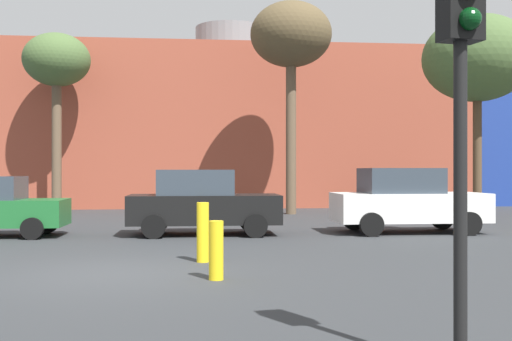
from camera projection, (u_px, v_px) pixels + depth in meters
ground_plane at (113, 273)px, 10.86m from camera, size 200.00×200.00×0.00m
building_backdrop at (230, 133)px, 35.68m from camera, size 36.17×12.51×10.05m
parked_car_2 at (202, 202)px, 17.40m from camera, size 4.23×2.07×1.83m
parked_car_3 at (407, 201)px, 17.98m from camera, size 4.34×2.13×1.88m
traffic_light_near_right at (462, 54)px, 5.48m from camera, size 0.40×0.39×3.85m
bare_tree_0 at (57, 64)px, 26.77m from camera, size 2.87×2.87×7.78m
bare_tree_1 at (291, 38)px, 25.79m from camera, size 3.40×3.40×8.87m
bare_tree_2 at (477, 59)px, 24.42m from camera, size 4.29×4.29×7.98m
bollard_yellow_0 at (203, 232)px, 12.16m from camera, size 0.24×0.24×1.18m
bollard_yellow_1 at (216, 250)px, 10.18m from camera, size 0.24×0.24×0.97m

